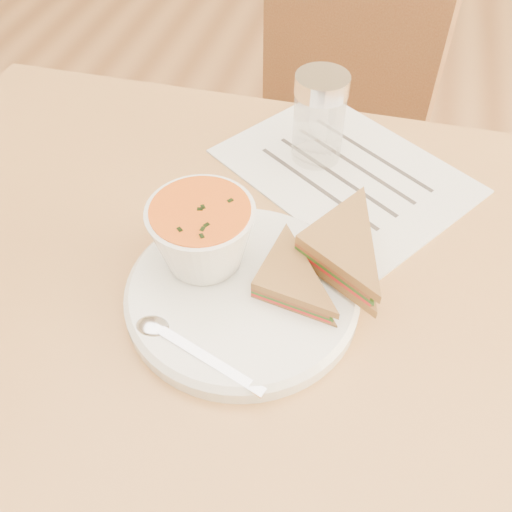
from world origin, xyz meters
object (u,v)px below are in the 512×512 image
(soup_bowl, at_px, (203,237))
(plate, at_px, (242,294))
(chair_far, at_px, (295,164))
(dining_table, at_px, (253,427))
(condiment_shaker, at_px, (319,119))

(soup_bowl, bearing_deg, plate, -28.82)
(chair_far, bearing_deg, dining_table, 116.61)
(soup_bowl, xyz_separation_m, condiment_shaker, (0.08, 0.23, 0.01))
(dining_table, xyz_separation_m, condiment_shaker, (0.03, 0.23, 0.44))
(dining_table, xyz_separation_m, chair_far, (-0.05, 0.56, 0.08))
(plate, height_order, soup_bowl, soup_bowl)
(soup_bowl, bearing_deg, dining_table, 5.18)
(chair_far, xyz_separation_m, condiment_shaker, (0.08, -0.34, 0.35))
(chair_far, xyz_separation_m, plate, (0.05, -0.60, 0.30))
(chair_far, distance_m, condiment_shaker, 0.50)
(plate, distance_m, condiment_shaker, 0.27)
(plate, distance_m, soup_bowl, 0.07)
(dining_table, height_order, plate, plate)
(dining_table, bearing_deg, chair_far, 95.17)
(dining_table, xyz_separation_m, soup_bowl, (-0.05, -0.00, 0.43))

